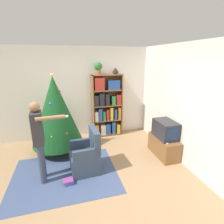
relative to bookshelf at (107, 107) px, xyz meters
name	(u,v)px	position (x,y,z in m)	size (l,w,h in m)	color
ground_plane	(97,179)	(-0.70, -2.00, -0.89)	(14.00, 14.00, 0.00)	#9E7A56
wall_back	(82,93)	(-0.70, 0.22, 0.41)	(8.00, 0.10, 2.60)	silver
wall_right	(193,108)	(1.31, -2.00, 0.41)	(0.10, 8.00, 2.60)	silver
area_rug	(65,175)	(-1.30, -1.69, -0.89)	(2.07, 1.64, 0.01)	#3D4C70
bookshelf	(107,107)	(0.00, 0.00, 0.00)	(0.88, 0.28, 1.85)	brown
tv_stand	(164,146)	(1.04, -1.53, -0.65)	(0.40, 0.86, 0.47)	brown
television	(165,129)	(1.04, -1.53, -0.21)	(0.40, 0.61, 0.41)	#28282D
game_remote	(166,142)	(0.92, -1.79, -0.41)	(0.04, 0.12, 0.02)	white
christmas_tree	(56,112)	(-1.42, -0.63, 0.16)	(1.24, 1.24, 1.96)	#4C3323
armchair	(86,157)	(-0.85, -1.65, -0.57)	(0.60, 0.60, 0.92)	#334256
standing_person	(39,136)	(-1.69, -1.72, 0.04)	(0.65, 0.47, 1.57)	#38425B
potted_plant	(98,67)	(-0.24, 0.01, 1.15)	(0.22, 0.22, 0.33)	#935B38
table_lamp	(115,70)	(0.26, 0.01, 1.06)	(0.20, 0.20, 0.18)	#473828
book_pile_near_tree	(80,154)	(-0.94, -1.07, -0.83)	(0.20, 0.17, 0.13)	#B22D28
book_pile_by_chair	(69,182)	(-1.24, -1.98, -0.84)	(0.20, 0.18, 0.09)	#284C93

